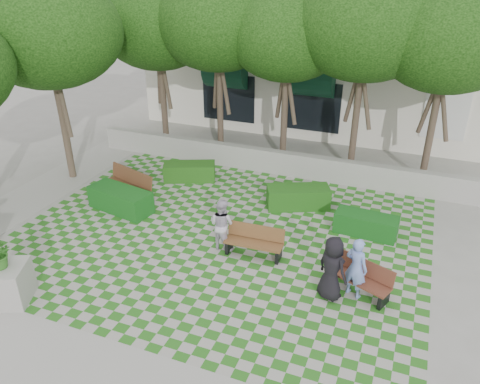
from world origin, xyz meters
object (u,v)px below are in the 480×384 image
at_px(bench_east, 359,278).
at_px(planter_front, 5,276).
at_px(hedge_midright, 298,197).
at_px(person_blue, 356,268).
at_px(person_white, 222,224).
at_px(hedge_east, 366,224).
at_px(hedge_west, 121,200).
at_px(hedge_midleft, 190,172).
at_px(bench_west, 128,186).
at_px(person_dark, 332,268).
at_px(bench_mid, 254,242).

relative_size(bench_east, planter_front, 0.99).
height_order(hedge_midright, person_blue, person_blue).
xyz_separation_m(bench_east, planter_front, (-7.86, -3.46, 0.29)).
bearing_deg(person_white, hedge_east, -136.63).
height_order(hedge_midright, hedge_west, hedge_west).
distance_m(hedge_midleft, person_blue, 8.24).
relative_size(bench_west, planter_front, 1.23).
xyz_separation_m(person_dark, person_white, (-3.34, 1.03, -0.07)).
bearing_deg(person_white, hedge_midleft, -40.10).
height_order(bench_west, person_blue, person_blue).
distance_m(bench_west, planter_front, 5.62).
distance_m(bench_west, hedge_midright, 5.81).
xyz_separation_m(planter_front, person_dark, (7.23, 3.00, 0.14)).
distance_m(hedge_midright, hedge_west, 5.89).
xyz_separation_m(planter_front, person_blue, (7.76, 3.29, 0.10)).
xyz_separation_m(bench_east, hedge_midright, (-2.59, 3.79, -0.06)).
bearing_deg(bench_east, bench_west, -172.72).
bearing_deg(planter_front, hedge_midleft, 83.39).
relative_size(bench_east, bench_mid, 1.04).
bearing_deg(person_dark, hedge_east, -65.73).
distance_m(bench_east, person_white, 4.02).
relative_size(planter_front, person_dark, 1.03).
bearing_deg(hedge_east, bench_west, -174.76).
distance_m(bench_east, person_blue, 0.44).
bearing_deg(bench_east, hedge_west, -168.15).
distance_m(hedge_west, person_dark, 7.61).
height_order(bench_east, hedge_midleft, bench_east).
bearing_deg(hedge_east, person_dark, -96.82).
bearing_deg(person_dark, person_white, 13.87).
bearing_deg(person_white, bench_mid, -167.53).
xyz_separation_m(bench_mid, hedge_west, (-5.00, 0.84, -0.03)).
bearing_deg(bench_west, planter_front, -68.66).
bearing_deg(hedge_midleft, bench_east, -32.27).
bearing_deg(hedge_east, planter_front, -140.32).
distance_m(person_blue, person_dark, 0.60).
bearing_deg(planter_front, person_blue, 22.95).
xyz_separation_m(bench_west, hedge_midright, (5.57, 1.65, -0.16)).
distance_m(bench_mid, hedge_east, 3.58).
distance_m(planter_front, person_blue, 8.43).
bearing_deg(person_blue, bench_mid, 9.06).
bearing_deg(person_dark, hedge_midright, -34.12).
relative_size(planter_front, person_white, 1.13).
bearing_deg(hedge_east, hedge_midright, 158.70).
distance_m(hedge_east, planter_front, 9.92).
bearing_deg(person_white, hedge_west, -0.16).
height_order(hedge_east, planter_front, planter_front).
height_order(bench_west, person_white, person_white).
distance_m(person_dark, person_white, 3.50).
height_order(planter_front, person_blue, planter_front).
relative_size(bench_mid, hedge_midleft, 0.88).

